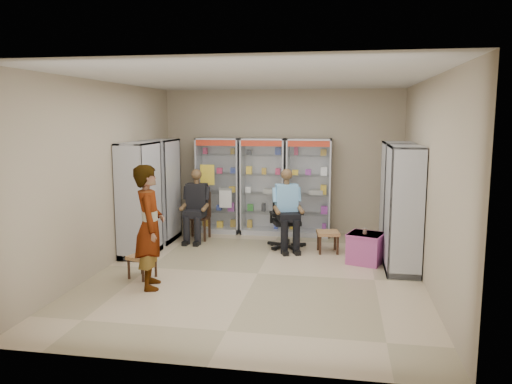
% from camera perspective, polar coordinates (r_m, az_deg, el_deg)
% --- Properties ---
extents(floor, '(6.00, 6.00, 0.00)m').
position_cam_1_polar(floor, '(7.94, 0.20, -9.30)').
color(floor, tan).
rests_on(floor, ground).
extents(room_shell, '(5.02, 6.02, 3.01)m').
position_cam_1_polar(room_shell, '(7.57, 0.21, 5.02)').
color(room_shell, tan).
rests_on(room_shell, ground).
extents(cabinet_back_left, '(0.90, 0.50, 2.00)m').
position_cam_1_polar(cabinet_back_left, '(10.60, -4.26, 0.77)').
color(cabinet_back_left, silver).
rests_on(cabinet_back_left, floor).
extents(cabinet_back_mid, '(0.90, 0.50, 2.00)m').
position_cam_1_polar(cabinet_back_mid, '(10.41, 0.82, 0.65)').
color(cabinet_back_mid, '#A1A3A8').
rests_on(cabinet_back_mid, floor).
extents(cabinet_back_right, '(0.90, 0.50, 2.00)m').
position_cam_1_polar(cabinet_back_right, '(10.30, 6.04, 0.52)').
color(cabinet_back_right, silver).
rests_on(cabinet_back_right, floor).
extents(cabinet_right_far, '(0.90, 0.50, 2.00)m').
position_cam_1_polar(cabinet_right_far, '(9.21, 15.73, -0.72)').
color(cabinet_right_far, '#AEB1B6').
rests_on(cabinet_right_far, floor).
extents(cabinet_right_near, '(0.90, 0.50, 2.00)m').
position_cam_1_polar(cabinet_right_near, '(8.14, 16.50, -1.96)').
color(cabinet_right_near, '#9FA1A6').
rests_on(cabinet_right_near, floor).
extents(cabinet_left_far, '(0.90, 0.50, 2.00)m').
position_cam_1_polar(cabinet_left_far, '(9.99, -10.74, 0.17)').
color(cabinet_left_far, '#B5B7BD').
rests_on(cabinet_left_far, floor).
extents(cabinet_left_near, '(0.90, 0.50, 2.00)m').
position_cam_1_polar(cabinet_left_near, '(8.98, -13.20, -0.86)').
color(cabinet_left_near, silver).
rests_on(cabinet_left_near, floor).
extents(wooden_chair, '(0.42, 0.42, 0.94)m').
position_cam_1_polar(wooden_chair, '(10.05, -6.62, -2.75)').
color(wooden_chair, black).
rests_on(wooden_chair, floor).
extents(seated_customer, '(0.44, 0.60, 1.34)m').
position_cam_1_polar(seated_customer, '(9.97, -6.72, -1.68)').
color(seated_customer, black).
rests_on(seated_customer, floor).
extents(office_chair, '(0.76, 0.76, 1.10)m').
position_cam_1_polar(office_chair, '(9.35, 3.49, -3.07)').
color(office_chair, black).
rests_on(office_chair, floor).
extents(seated_shopkeeper, '(0.64, 0.75, 1.40)m').
position_cam_1_polar(seated_shopkeeper, '(9.27, 3.47, -2.22)').
color(seated_shopkeeper, '#6693CA').
rests_on(seated_shopkeeper, floor).
extents(pink_trunk, '(0.67, 0.65, 0.51)m').
position_cam_1_polar(pink_trunk, '(8.62, 12.40, -6.29)').
color(pink_trunk, '#A24169').
rests_on(pink_trunk, floor).
extents(tea_glass, '(0.07, 0.07, 0.09)m').
position_cam_1_polar(tea_glass, '(8.51, 12.33, -4.39)').
color(tea_glass, '#522607').
rests_on(tea_glass, pink_trunk).
extents(woven_stool_a, '(0.45, 0.45, 0.39)m').
position_cam_1_polar(woven_stool_a, '(9.17, 8.20, -5.66)').
color(woven_stool_a, '#9C7241').
rests_on(woven_stool_a, floor).
extents(woven_stool_b, '(0.46, 0.46, 0.35)m').
position_cam_1_polar(woven_stool_b, '(7.89, -12.86, -8.30)').
color(woven_stool_b, olive).
rests_on(woven_stool_b, floor).
extents(standing_man, '(0.62, 0.75, 1.78)m').
position_cam_1_polar(standing_man, '(7.27, -12.06, -3.92)').
color(standing_man, gray).
rests_on(standing_man, floor).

